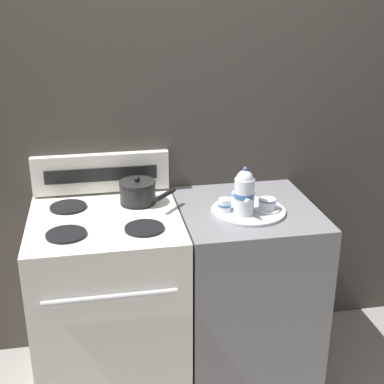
% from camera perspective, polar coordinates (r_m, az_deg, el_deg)
% --- Properties ---
extents(ground_plane, '(6.00, 6.00, 0.00)m').
position_cam_1_polar(ground_plane, '(2.98, -1.56, -18.32)').
color(ground_plane, gray).
extents(wall_back, '(6.00, 0.05, 2.20)m').
position_cam_1_polar(wall_back, '(2.76, -2.98, 4.52)').
color(wall_back, '#423D38').
rests_on(wall_back, ground).
extents(stove, '(0.69, 0.70, 0.91)m').
position_cam_1_polar(stove, '(2.69, -8.72, -11.54)').
color(stove, silver).
rests_on(stove, ground).
extents(control_panel, '(0.68, 0.05, 0.20)m').
position_cam_1_polar(control_panel, '(2.72, -9.66, 2.01)').
color(control_panel, silver).
rests_on(control_panel, stove).
extents(side_counter, '(0.65, 0.67, 0.90)m').
position_cam_1_polar(side_counter, '(2.78, 5.65, -10.23)').
color(side_counter, slate).
rests_on(side_counter, ground).
extents(saucepan, '(0.27, 0.26, 0.13)m').
position_cam_1_polar(saucepan, '(2.59, -5.76, 0.09)').
color(saucepan, black).
rests_on(saucepan, stove).
extents(serving_tray, '(0.35, 0.35, 0.01)m').
position_cam_1_polar(serving_tray, '(2.51, 6.02, -2.01)').
color(serving_tray, '#B2B2B7').
rests_on(serving_tray, side_counter).
extents(teapot, '(0.09, 0.15, 0.23)m').
position_cam_1_polar(teapot, '(2.42, 5.61, -0.05)').
color(teapot, silver).
rests_on(teapot, serving_tray).
extents(teacup_left, '(0.12, 0.12, 0.05)m').
position_cam_1_polar(teacup_left, '(2.51, 8.03, -1.31)').
color(teacup_left, silver).
rests_on(teacup_left, serving_tray).
extents(teacup_right, '(0.12, 0.12, 0.05)m').
position_cam_1_polar(teacup_right, '(2.57, 5.09, -0.66)').
color(teacup_right, silver).
rests_on(teacup_right, serving_tray).
extents(creamer_jug, '(0.06, 0.06, 0.06)m').
position_cam_1_polar(creamer_jug, '(2.47, 3.50, -1.38)').
color(creamer_jug, silver).
rests_on(creamer_jug, serving_tray).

